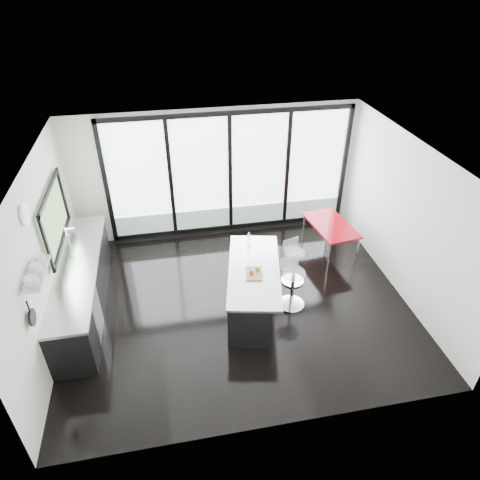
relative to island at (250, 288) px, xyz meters
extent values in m
cube|color=black|center=(-0.19, 0.13, -0.43)|extent=(6.00, 5.00, 0.00)
cube|color=white|center=(-0.19, 0.13, 2.37)|extent=(6.00, 5.00, 0.00)
cube|color=silver|center=(-0.19, 2.63, 0.97)|extent=(6.00, 0.00, 2.80)
cube|color=white|center=(0.11, 2.60, 0.97)|extent=(5.00, 0.02, 2.50)
cube|color=gray|center=(0.11, 2.56, -0.06)|extent=(5.00, 0.02, 0.44)
cube|color=black|center=(-1.14, 2.56, 0.97)|extent=(0.08, 0.04, 2.50)
cube|color=black|center=(0.11, 2.56, 0.97)|extent=(0.08, 0.04, 2.50)
cube|color=black|center=(1.36, 2.56, 0.97)|extent=(0.08, 0.04, 2.50)
cube|color=silver|center=(-0.19, -2.37, 0.97)|extent=(6.00, 0.00, 2.80)
cube|color=silver|center=(-3.19, 0.13, 0.97)|extent=(0.00, 5.00, 2.80)
cube|color=#668C52|center=(-3.16, 1.03, 1.17)|extent=(0.02, 1.60, 0.90)
cube|color=#AAADAF|center=(-3.06, -0.72, 1.32)|extent=(0.25, 0.80, 0.03)
cylinder|color=white|center=(-3.16, -0.17, 1.92)|extent=(0.04, 0.30, 0.30)
cylinder|color=black|center=(-3.13, -1.12, 0.92)|extent=(0.03, 0.24, 0.24)
cube|color=silver|center=(2.81, 0.13, 0.97)|extent=(0.00, 5.00, 2.80)
cube|color=black|center=(-2.86, 0.53, 0.01)|extent=(0.65, 3.20, 0.87)
cube|color=#AAADAF|center=(-2.86, 0.53, 0.47)|extent=(0.69, 3.24, 0.05)
cube|color=#AAADAF|center=(-2.86, 1.03, 0.47)|extent=(0.45, 0.48, 0.06)
cylinder|color=silver|center=(-3.01, 1.03, 0.71)|extent=(0.02, 0.02, 0.44)
cube|color=#AAADAF|center=(-2.55, -0.22, -0.01)|extent=(0.03, 0.60, 0.80)
cube|color=black|center=(-0.01, 0.00, -0.03)|extent=(1.08, 2.09, 0.79)
cube|color=#AAADAF|center=(0.07, -0.01, 0.39)|extent=(1.27, 2.18, 0.05)
cube|color=tan|center=(0.04, -0.15, 0.42)|extent=(0.34, 0.41, 0.03)
sphere|color=#A3242B|center=(-0.02, -0.18, 0.48)|extent=(0.10, 0.10, 0.08)
sphere|color=brown|center=(0.10, -0.11, 0.47)|extent=(0.09, 0.09, 0.08)
cylinder|color=silver|center=(0.12, 0.67, 0.54)|extent=(0.08, 0.08, 0.25)
cylinder|color=silver|center=(0.74, -0.12, -0.05)|extent=(0.58, 0.58, 0.75)
cylinder|color=silver|center=(0.96, 0.53, -0.08)|extent=(0.55, 0.55, 0.69)
cube|color=maroon|center=(1.98, 1.34, -0.09)|extent=(0.88, 1.35, 0.68)
camera|label=1|loc=(-1.25, -5.59, 4.84)|focal=32.00mm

